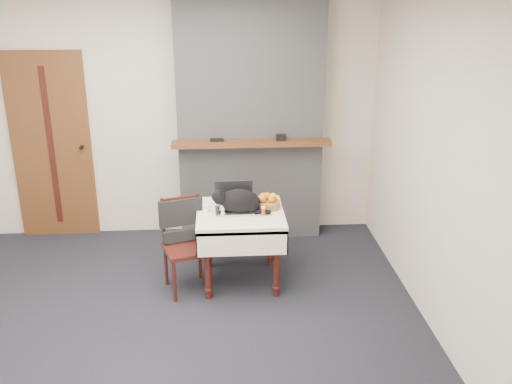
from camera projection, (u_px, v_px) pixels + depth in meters
ground at (153, 330)px, 4.60m from camera, size 4.50×4.50×0.00m
room_shell at (145, 102)px, 4.43m from camera, size 4.52×4.01×2.61m
door at (52, 147)px, 6.03m from camera, size 0.82×0.10×2.00m
chimney at (250, 119)px, 5.94m from camera, size 1.62×0.48×2.60m
side_table at (240, 223)px, 5.16m from camera, size 0.78×0.78×0.70m
laptop at (234, 203)px, 5.14m from camera, size 0.35×0.30×0.26m
cat at (240, 201)px, 5.05m from camera, size 0.54×0.25×0.26m
cream_jar at (206, 208)px, 5.10m from camera, size 0.06×0.06×0.07m
pill_bottle at (263, 211)px, 5.03m from camera, size 0.04×0.04×0.08m
fruit_basket at (267, 202)px, 5.19m from camera, size 0.23×0.23×0.13m
desk_clutter at (265, 207)px, 5.22m from camera, size 0.14×0.08×0.01m
chair at (183, 231)px, 5.10m from camera, size 0.48×0.47×0.85m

